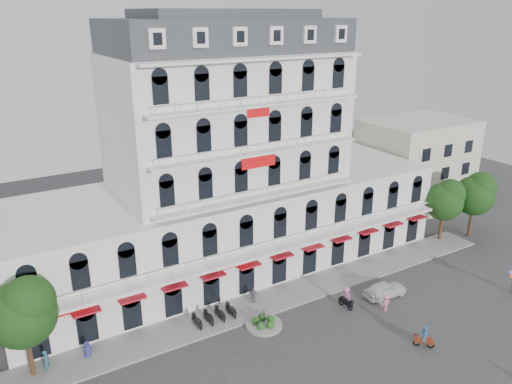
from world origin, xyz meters
name	(u,v)px	position (x,y,z in m)	size (l,w,h in m)	color
ground	(336,353)	(0.00, 0.00, 0.00)	(120.00, 120.00, 0.00)	#38383A
sidewalk	(274,299)	(0.00, 9.00, 0.08)	(53.00, 4.00, 0.16)	gray
main_building	(227,174)	(0.00, 18.00, 9.96)	(45.00, 15.00, 25.80)	silver
flank_building_east	(415,164)	(30.00, 20.00, 6.00)	(14.00, 10.00, 12.00)	beige
traffic_island	(264,323)	(-3.00, 6.00, 0.26)	(3.20, 3.20, 1.60)	gray
parked_scooter_row	(215,321)	(-6.35, 8.80, 0.00)	(4.40, 1.80, 1.10)	black
tree_west_inner	(23,310)	(-20.95, 9.48, 5.68)	(4.76, 4.76, 8.25)	#382314
tree_east_inner	(445,199)	(24.05, 9.98, 5.21)	(4.40, 4.37, 7.57)	#382314
tree_east_outer	(475,193)	(28.05, 8.98, 5.55)	(4.65, 4.65, 8.05)	#382314
parked_car	(385,289)	(9.40, 4.16, 0.74)	(1.75, 4.35, 1.48)	silver
rider_east	(424,337)	(6.60, -3.03, 0.92)	(1.30, 1.32, 1.93)	maroon
rider_center	(346,297)	(4.94, 4.61, 1.11)	(0.73, 1.70, 2.12)	black
pedestrian_left	(87,350)	(-17.01, 9.50, 0.76)	(0.74, 0.48, 1.52)	navy
pedestrian_mid	(253,295)	(-1.99, 9.50, 0.88)	(1.03, 0.43, 1.75)	slate
pedestrian_right	(386,303)	(7.64, 2.32, 0.85)	(1.10, 0.63, 1.71)	#D9738E
pedestrian_far	(46,361)	(-20.00, 9.50, 0.93)	(0.68, 0.45, 1.86)	#295D7D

